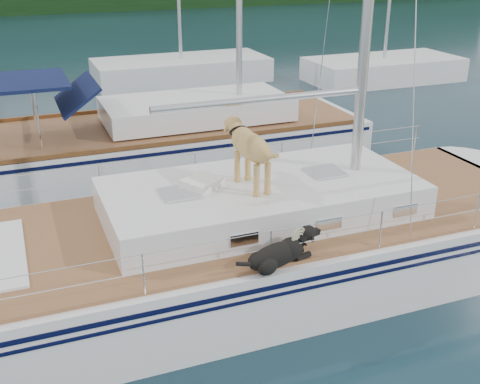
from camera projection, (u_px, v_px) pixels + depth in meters
name	position (u px, v px, depth m)	size (l,w,h in m)	color
ground	(217.00, 285.00, 10.41)	(120.00, 120.00, 0.00)	black
shore_bank	(33.00, 4.00, 49.86)	(92.00, 1.00, 1.20)	#595147
main_sailboat	(222.00, 250.00, 10.17)	(12.00, 3.98, 14.01)	white
neighbor_sailboat	(158.00, 143.00, 15.68)	(11.00, 3.50, 13.30)	white
bg_boat_center	(181.00, 70.00, 25.32)	(7.20, 3.00, 11.65)	white
bg_boat_east	(383.00, 70.00, 25.42)	(6.40, 3.00, 11.65)	white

